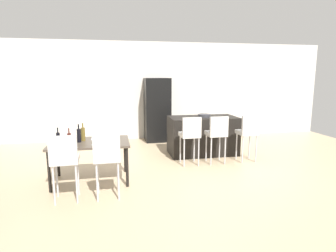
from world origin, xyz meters
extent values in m
plane|color=tan|center=(0.00, 0.00, 0.00)|extent=(10.00, 10.00, 0.00)
cube|color=beige|center=(0.00, 2.97, 1.45)|extent=(10.00, 0.12, 2.90)
cube|color=black|center=(0.41, 0.87, 0.46)|extent=(1.63, 0.83, 0.92)
cube|color=beige|center=(-0.13, 0.14, 0.65)|extent=(0.41, 0.41, 0.08)
cube|color=beige|center=(-0.13, -0.03, 0.87)|extent=(0.40, 0.07, 0.36)
cylinder|color=#B2B2B7|center=(-0.29, 0.30, 0.30)|extent=(0.03, 0.03, 0.61)
cylinder|color=#B2B2B7|center=(0.03, 0.30, 0.30)|extent=(0.03, 0.03, 0.61)
cylinder|color=#B2B2B7|center=(-0.29, -0.02, 0.30)|extent=(0.03, 0.03, 0.61)
cylinder|color=#B2B2B7|center=(0.03, -0.02, 0.30)|extent=(0.03, 0.03, 0.61)
cube|color=beige|center=(0.47, 0.14, 0.65)|extent=(0.40, 0.40, 0.08)
cube|color=beige|center=(0.47, -0.03, 0.87)|extent=(0.40, 0.06, 0.36)
cylinder|color=#B2B2B7|center=(0.31, 0.30, 0.30)|extent=(0.03, 0.03, 0.61)
cylinder|color=#B2B2B7|center=(0.63, 0.30, 0.30)|extent=(0.03, 0.03, 0.61)
cylinder|color=#B2B2B7|center=(0.31, -0.02, 0.30)|extent=(0.03, 0.03, 0.61)
cylinder|color=#B2B2B7|center=(0.63, -0.02, 0.30)|extent=(0.03, 0.03, 0.61)
cube|color=beige|center=(1.20, 0.14, 0.65)|extent=(0.40, 0.40, 0.08)
cube|color=beige|center=(1.20, -0.03, 0.87)|extent=(0.40, 0.06, 0.36)
cylinder|color=#B2B2B7|center=(1.04, 0.30, 0.30)|extent=(0.03, 0.03, 0.61)
cylinder|color=#B2B2B7|center=(1.36, 0.30, 0.30)|extent=(0.03, 0.03, 0.61)
cylinder|color=#B2B2B7|center=(1.04, -0.02, 0.30)|extent=(0.03, 0.03, 0.61)
cylinder|color=#B2B2B7|center=(1.36, -0.02, 0.30)|extent=(0.03, 0.03, 0.61)
cube|color=#4C4238|center=(-2.16, -0.50, 0.72)|extent=(1.38, 0.91, 0.04)
cylinder|color=black|center=(-2.79, -0.11, 0.35)|extent=(0.05, 0.05, 0.70)
cylinder|color=black|center=(-1.52, -0.11, 0.35)|extent=(0.05, 0.05, 0.70)
cylinder|color=black|center=(-2.79, -0.90, 0.35)|extent=(0.05, 0.05, 0.70)
cylinder|color=black|center=(-1.52, -0.90, 0.35)|extent=(0.05, 0.05, 0.70)
cube|color=beige|center=(-2.47, -1.26, 0.65)|extent=(0.42, 0.42, 0.08)
cube|color=beige|center=(-2.46, -1.43, 0.87)|extent=(0.40, 0.08, 0.36)
cylinder|color=#B2B2B7|center=(-2.63, -1.10, 0.30)|extent=(0.03, 0.03, 0.61)
cylinder|color=#B2B2B7|center=(-2.31, -1.09, 0.30)|extent=(0.03, 0.03, 0.61)
cylinder|color=#B2B2B7|center=(-2.62, -1.42, 0.30)|extent=(0.03, 0.03, 0.61)
cylinder|color=#B2B2B7|center=(-2.30, -1.41, 0.30)|extent=(0.03, 0.03, 0.61)
cube|color=beige|center=(-1.84, -1.26, 0.65)|extent=(0.40, 0.40, 0.08)
cube|color=beige|center=(-1.84, -1.43, 0.87)|extent=(0.40, 0.06, 0.36)
cylinder|color=#B2B2B7|center=(-2.01, -1.10, 0.30)|extent=(0.03, 0.03, 0.61)
cylinder|color=#B2B2B7|center=(-1.69, -1.09, 0.30)|extent=(0.03, 0.03, 0.61)
cylinder|color=#B2B2B7|center=(-2.00, -1.42, 0.30)|extent=(0.03, 0.03, 0.61)
cylinder|color=#B2B2B7|center=(-1.68, -1.41, 0.30)|extent=(0.03, 0.03, 0.61)
cylinder|color=black|center=(-2.34, -0.51, 0.86)|extent=(0.07, 0.07, 0.24)
cylinder|color=black|center=(-2.34, -0.51, 1.02)|extent=(0.02, 0.02, 0.08)
cylinder|color=brown|center=(-2.27, -0.42, 0.86)|extent=(0.07, 0.07, 0.24)
cylinder|color=brown|center=(-2.27, -0.42, 1.02)|extent=(0.03, 0.03, 0.08)
cylinder|color=#471E19|center=(-2.46, -0.80, 0.85)|extent=(0.06, 0.06, 0.22)
cylinder|color=#471E19|center=(-2.46, -0.80, 1.01)|extent=(0.02, 0.02, 0.08)
cylinder|color=black|center=(-2.65, -0.73, 0.85)|extent=(0.06, 0.06, 0.23)
cylinder|color=black|center=(-2.65, -0.73, 1.01)|extent=(0.02, 0.02, 0.08)
cylinder|color=silver|center=(-2.08, -0.75, 0.74)|extent=(0.06, 0.06, 0.00)
cylinder|color=silver|center=(-2.08, -0.75, 0.78)|extent=(0.01, 0.01, 0.08)
cone|color=silver|center=(-2.08, -0.75, 0.87)|extent=(0.07, 0.07, 0.09)
cylinder|color=silver|center=(-2.70, -0.34, 0.74)|extent=(0.06, 0.06, 0.00)
cylinder|color=silver|center=(-2.70, -0.34, 0.78)|extent=(0.01, 0.01, 0.08)
cone|color=silver|center=(-2.70, -0.34, 0.87)|extent=(0.07, 0.07, 0.09)
cube|color=black|center=(-0.45, 2.53, 0.92)|extent=(0.72, 0.68, 1.84)
cylinder|color=#333338|center=(0.43, 0.85, 0.96)|extent=(0.30, 0.30, 0.07)
cylinder|color=#996B4C|center=(1.93, 2.52, 0.11)|extent=(0.24, 0.24, 0.22)
sphere|color=#2D6B33|center=(1.93, 2.52, 0.37)|extent=(0.33, 0.33, 0.33)
camera|label=1|loc=(-1.73, -5.60, 1.90)|focal=30.19mm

